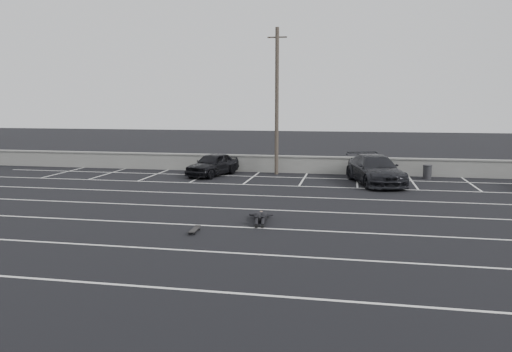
% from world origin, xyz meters
% --- Properties ---
extents(ground, '(120.00, 120.00, 0.00)m').
position_xyz_m(ground, '(0.00, 0.00, 0.00)').
color(ground, black).
rests_on(ground, ground).
extents(seawall, '(50.00, 0.45, 1.06)m').
position_xyz_m(seawall, '(0.00, 14.00, 0.55)').
color(seawall, gray).
rests_on(seawall, ground).
extents(stall_lines, '(36.00, 20.05, 0.01)m').
position_xyz_m(stall_lines, '(-0.08, 4.41, 0.00)').
color(stall_lines, silver).
rests_on(stall_lines, ground).
extents(car_left, '(2.77, 4.30, 1.36)m').
position_xyz_m(car_left, '(-4.47, 11.89, 0.68)').
color(car_left, black).
rests_on(car_left, ground).
extents(car_right, '(3.51, 5.67, 1.53)m').
position_xyz_m(car_right, '(4.93, 10.60, 0.77)').
color(car_right, black).
rests_on(car_right, ground).
extents(utility_pole, '(1.16, 0.23, 8.71)m').
position_xyz_m(utility_pole, '(-0.82, 13.20, 4.41)').
color(utility_pole, '#4C4238').
rests_on(utility_pole, ground).
extents(trash_bin, '(0.60, 0.60, 0.80)m').
position_xyz_m(trash_bin, '(7.94, 12.90, 0.41)').
color(trash_bin, '#29292C').
rests_on(trash_bin, ground).
extents(person, '(1.58, 2.61, 0.47)m').
position_xyz_m(person, '(0.39, 1.20, 0.24)').
color(person, black).
rests_on(person, ground).
extents(skateboard, '(0.25, 0.81, 0.10)m').
position_xyz_m(skateboard, '(-1.49, -0.96, 0.08)').
color(skateboard, black).
rests_on(skateboard, ground).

